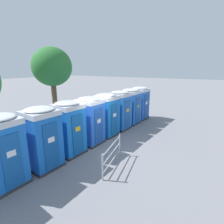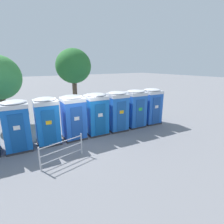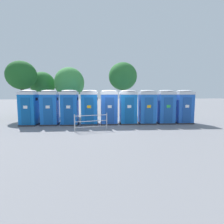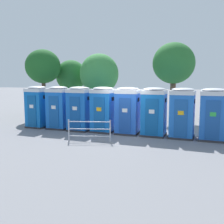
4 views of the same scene
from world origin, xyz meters
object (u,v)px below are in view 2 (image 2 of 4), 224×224
object	(u,v)px
portapotty_6	(117,111)
street_tree_2	(74,67)
portapotty_2	(17,125)
event_barrier	(62,150)
portapotty_8	(151,106)
portapotty_5	(96,114)
portapotty_3	(47,121)
portapotty_4	(73,117)
portapotty_7	(135,108)

from	to	relation	value
portapotty_6	street_tree_2	distance (m)	6.06
portapotty_2	event_barrier	bearing A→B (deg)	-58.02
portapotty_6	portapotty_8	world-z (taller)	same
portapotty_2	portapotty_8	distance (m)	8.60
portapotty_8	street_tree_2	size ratio (longest dim) A/B	0.47
portapotty_5	portapotty_2	bearing A→B (deg)	176.50
portapotty_3	portapotty_4	distance (m)	1.43
portapotty_5	event_barrier	xyz separation A→B (m)	(-2.82, -2.09, -0.72)
portapotty_7	portapotty_2	bearing A→B (deg)	176.00
portapotty_4	event_barrier	xyz separation A→B (m)	(-1.39, -2.20, -0.72)
portapotty_3	portapotty_7	size ratio (longest dim) A/B	1.00
portapotty_5	street_tree_2	world-z (taller)	street_tree_2
event_barrier	portapotty_8	bearing A→B (deg)	13.92
portapotty_7	portapotty_8	distance (m)	1.43
portapotty_5	portapotty_3	bearing A→B (deg)	175.60
portapotty_8	event_barrier	distance (m)	7.35
portapotty_3	portapotty_8	distance (m)	7.16
portapotty_4	portapotty_3	bearing A→B (deg)	175.28
portapotty_3	event_barrier	xyz separation A→B (m)	(0.04, -2.31, -0.72)
portapotty_4	portapotty_5	distance (m)	1.43
portapotty_2	portapotty_6	xyz separation A→B (m)	(5.72, -0.40, 0.00)
portapotty_8	event_barrier	xyz separation A→B (m)	(-7.10, -1.76, -0.72)
portapotty_3	portapotty_2	bearing A→B (deg)	178.30
portapotty_7	event_barrier	bearing A→B (deg)	-161.88
street_tree_2	portapotty_5	bearing A→B (deg)	-97.63
portapotty_4	portapotty_6	bearing A→B (deg)	-4.81
portapotty_3	portapotty_7	xyz separation A→B (m)	(5.71, -0.46, -0.00)
portapotty_3	portapotty_4	bearing A→B (deg)	-4.72
portapotty_7	event_barrier	distance (m)	6.01
portapotty_2	portapotty_3	bearing A→B (deg)	-1.70
street_tree_2	event_barrier	xyz separation A→B (m)	(-3.52, -7.33, -3.43)
portapotty_2	portapotty_5	size ratio (longest dim) A/B	1.00
portapotty_2	portapotty_3	size ratio (longest dim) A/B	1.00
portapotty_3	portapotty_6	distance (m)	4.30
portapotty_7	street_tree_2	distance (m)	6.48
portapotty_2	portapotty_8	xyz separation A→B (m)	(8.58, -0.60, 0.00)
portapotty_5	portapotty_8	distance (m)	4.30
portapotty_7	portapotty_8	size ratio (longest dim) A/B	1.00
portapotty_2	portapotty_8	world-z (taller)	same
portapotty_5	portapotty_7	xyz separation A→B (m)	(2.86, -0.24, -0.00)
portapotty_2	event_barrier	size ratio (longest dim) A/B	1.26
portapotty_2	portapotty_6	distance (m)	5.73
portapotty_8	event_barrier	bearing A→B (deg)	-166.08
portapotty_8	portapotty_2	bearing A→B (deg)	176.03
portapotty_6	portapotty_7	world-z (taller)	same
portapotty_5	portapotty_7	size ratio (longest dim) A/B	1.00
portapotty_2	portapotty_8	bearing A→B (deg)	-3.97
portapotty_4	event_barrier	world-z (taller)	portapotty_4
portapotty_3	portapotty_4	xyz separation A→B (m)	(1.43, -0.12, -0.00)
portapotty_4	portapotty_6	world-z (taller)	same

